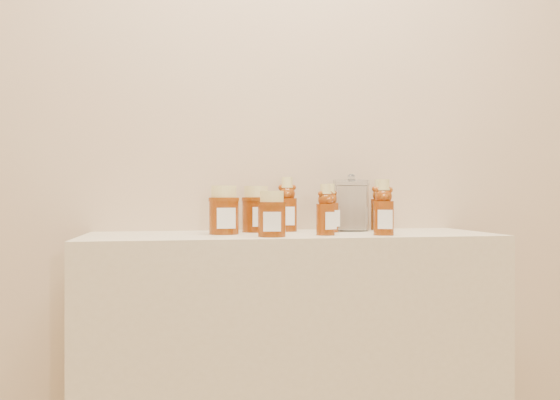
{
  "coord_description": "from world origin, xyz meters",
  "views": [
    {
      "loc": [
        -0.32,
        -0.04,
        1.01
      ],
      "look_at": [
        -0.04,
        1.52,
        1.0
      ],
      "focal_mm": 35.0,
      "sensor_mm": 36.0,
      "label": 1
    }
  ],
  "objects": [
    {
      "name": "bear_bottle_front_left",
      "position": [
        0.08,
        1.47,
        0.98
      ],
      "size": [
        0.07,
        0.07,
        0.17
      ],
      "primitive_type": null,
      "rotation": [
        0.0,
        0.0,
        0.34
      ],
      "color": "#632507",
      "rests_on": "display_table"
    },
    {
      "name": "bear_bottle_back_mid",
      "position": [
        0.13,
        1.6,
        0.98
      ],
      "size": [
        0.07,
        0.07,
        0.17
      ],
      "primitive_type": null,
      "rotation": [
        0.0,
        0.0,
        0.26
      ],
      "color": "#632507",
      "rests_on": "display_table"
    },
    {
      "name": "honey_jar_back",
      "position": [
        -0.09,
        1.65,
        0.97
      ],
      "size": [
        0.11,
        0.11,
        0.14
      ],
      "primitive_type": null,
      "rotation": [
        0.0,
        0.0,
        0.21
      ],
      "color": "#632507",
      "rests_on": "display_table"
    },
    {
      "name": "bear_bottle_back_left",
      "position": [
        0.01,
        1.66,
        1.0
      ],
      "size": [
        0.08,
        0.08,
        0.19
      ],
      "primitive_type": null,
      "rotation": [
        0.0,
        0.0,
        -0.15
      ],
      "color": "#632507",
      "rests_on": "display_table"
    },
    {
      "name": "glass_canister",
      "position": [
        0.22,
        1.65,
        0.99
      ],
      "size": [
        0.14,
        0.14,
        0.18
      ],
      "primitive_type": null,
      "rotation": [
        0.0,
        0.0,
        -0.18
      ],
      "color": "white",
      "rests_on": "display_table"
    },
    {
      "name": "display_table",
      "position": [
        0.0,
        1.55,
        0.45
      ],
      "size": [
        1.2,
        0.4,
        0.9
      ],
      "primitive_type": "cube",
      "color": "#BCAD89",
      "rests_on": "ground"
    },
    {
      "name": "bear_bottle_front_right",
      "position": [
        0.25,
        1.44,
        0.99
      ],
      "size": [
        0.07,
        0.07,
        0.18
      ],
      "primitive_type": null,
      "rotation": [
        0.0,
        0.0,
        -0.23
      ],
      "color": "#632507",
      "rests_on": "display_table"
    },
    {
      "name": "bear_bottle_back_right",
      "position": [
        0.33,
        1.68,
        0.99
      ],
      "size": [
        0.07,
        0.07,
        0.19
      ],
      "primitive_type": null,
      "rotation": [
        0.0,
        0.0,
        -0.14
      ],
      "color": "#632507",
      "rests_on": "display_table"
    },
    {
      "name": "honey_jar_left",
      "position": [
        -0.2,
        1.56,
        0.97
      ],
      "size": [
        0.1,
        0.1,
        0.14
      ],
      "primitive_type": null,
      "rotation": [
        0.0,
        0.0,
        0.08
      ],
      "color": "#632507",
      "rests_on": "display_table"
    },
    {
      "name": "honey_jar_front",
      "position": [
        -0.08,
        1.44,
        0.96
      ],
      "size": [
        0.09,
        0.09,
        0.13
      ],
      "primitive_type": null,
      "rotation": [
        0.0,
        0.0,
        -0.15
      ],
      "color": "#632507",
      "rests_on": "display_table"
    },
    {
      "name": "wall_back",
      "position": [
        0.0,
        1.75,
        1.35
      ],
      "size": [
        3.5,
        0.02,
        2.7
      ],
      "primitive_type": "cube",
      "color": "tan",
      "rests_on": "ground"
    }
  ]
}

